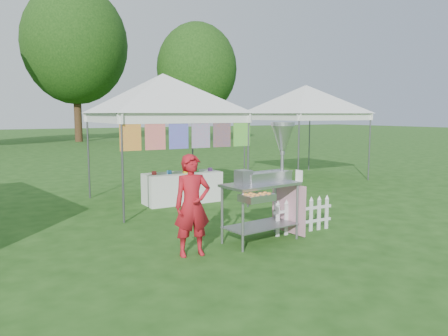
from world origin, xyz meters
TOP-DOWN VIEW (x-y plane):
  - ground at (0.00, 0.00)m, footprint 120.00×120.00m
  - canopy_main at (0.00, 3.49)m, footprint 4.24×4.24m
  - canopy_right at (5.50, 5.00)m, footprint 4.24×4.24m
  - tree_mid at (3.00, 28.00)m, footprint 7.60×7.60m
  - tree_right at (10.00, 22.00)m, footprint 5.60×5.60m
  - donut_cart at (0.36, -0.23)m, footprint 1.40×1.10m
  - vendor at (-1.12, -0.34)m, footprint 0.59×0.44m
  - picket_fence at (1.11, -0.18)m, footprint 1.26×0.06m
  - display_table at (0.36, 3.29)m, footprint 1.80×0.70m

SIDE VIEW (x-z plane):
  - ground at x=0.00m, z-range 0.00..0.00m
  - picket_fence at x=1.11m, z-range 0.01..0.57m
  - display_table at x=0.36m, z-range 0.00..0.71m
  - vendor at x=-1.12m, z-range 0.00..1.50m
  - donut_cart at x=0.36m, z-range 0.17..2.12m
  - canopy_main at x=0.00m, z-range 1.26..4.71m
  - canopy_right at x=5.50m, z-range 1.27..4.72m
  - tree_right at x=10.00m, z-range 0.97..9.39m
  - tree_mid at x=3.00m, z-range 1.38..12.90m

